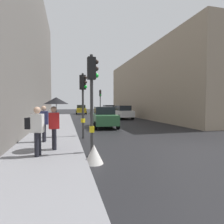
# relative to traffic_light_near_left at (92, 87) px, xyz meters

# --- Properties ---
(ground_plane) EXTENTS (120.00, 120.00, 0.00)m
(ground_plane) POSITION_rel_traffic_light_near_left_xyz_m (4.32, 0.33, -2.69)
(ground_plane) COLOR black
(sidewalk_kerb) EXTENTS (2.94, 40.00, 0.16)m
(sidewalk_kerb) POSITION_rel_traffic_light_near_left_xyz_m (-1.79, 6.33, -2.61)
(sidewalk_kerb) COLOR gray
(sidewalk_kerb) RESTS_ON ground
(building_facade_right) EXTENTS (12.00, 27.13, 9.03)m
(building_facade_right) POSITION_rel_traffic_light_near_left_xyz_m (14.96, 17.98, 1.83)
(building_facade_right) COLOR gray
(building_facade_right) RESTS_ON ground
(traffic_light_near_left) EXTENTS (0.44, 0.26, 3.90)m
(traffic_light_near_left) POSITION_rel_traffic_light_near_left_xyz_m (0.00, 0.00, 0.00)
(traffic_light_near_left) COLOR #2D2D2D
(traffic_light_near_left) RESTS_ON ground
(traffic_light_far_median) EXTENTS (0.25, 0.43, 3.98)m
(traffic_light_far_median) POSITION_rel_traffic_light_near_left_xyz_m (3.67, 18.36, 0.05)
(traffic_light_far_median) COLOR #2D2D2D
(traffic_light_far_median) RESTS_ON ground
(traffic_light_near_right) EXTENTS (0.43, 0.39, 3.79)m
(traffic_light_near_right) POSITION_rel_traffic_light_near_left_xyz_m (-0.00, 3.75, -0.08)
(traffic_light_near_right) COLOR #2D2D2D
(traffic_light_near_right) RESTS_ON ground
(car_white_compact) EXTENTS (2.22, 4.30, 1.76)m
(car_white_compact) POSITION_rel_traffic_light_near_left_xyz_m (6.29, 16.40, -1.81)
(car_white_compact) COLOR silver
(car_white_compact) RESTS_ON ground
(car_dark_suv) EXTENTS (2.08, 4.23, 1.76)m
(car_dark_suv) POSITION_rel_traffic_light_near_left_xyz_m (6.29, 24.86, -1.81)
(car_dark_suv) COLOR black
(car_dark_suv) RESTS_ON ground
(car_yellow_taxi) EXTENTS (2.17, 4.28, 1.76)m
(car_yellow_taxi) POSITION_rel_traffic_light_near_left_xyz_m (1.92, 29.53, -1.81)
(car_yellow_taxi) COLOR yellow
(car_yellow_taxi) RESTS_ON ground
(car_green_estate) EXTENTS (2.25, 4.32, 1.76)m
(car_green_estate) POSITION_rel_traffic_light_near_left_xyz_m (2.22, 8.48, -1.81)
(car_green_estate) COLOR #2D6038
(car_green_estate) RESTS_ON ground
(pedestrian_with_umbrella) EXTENTS (1.00, 1.00, 2.14)m
(pedestrian_with_umbrella) POSITION_rel_traffic_light_near_left_xyz_m (-1.40, 0.80, -0.85)
(pedestrian_with_umbrella) COLOR black
(pedestrian_with_umbrella) RESTS_ON sidewalk_kerb
(pedestrian_with_grey_backpack) EXTENTS (0.61, 0.36, 1.77)m
(pedestrian_with_grey_backpack) POSITION_rel_traffic_light_near_left_xyz_m (-2.09, 2.54, -1.53)
(pedestrian_with_grey_backpack) COLOR black
(pedestrian_with_grey_backpack) RESTS_ON sidewalk_kerb
(pedestrian_with_black_backpack) EXTENTS (0.65, 0.40, 1.77)m
(pedestrian_with_black_backpack) POSITION_rel_traffic_light_near_left_xyz_m (-2.02, -0.07, -1.53)
(pedestrian_with_black_backpack) COLOR black
(pedestrian_with_black_backpack) RESTS_ON sidewalk_kerb
(warning_sign_triangle) EXTENTS (0.64, 0.64, 0.65)m
(warning_sign_triangle) POSITION_rel_traffic_light_near_left_xyz_m (-0.08, -0.92, -2.36)
(warning_sign_triangle) COLOR silver
(warning_sign_triangle) RESTS_ON ground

